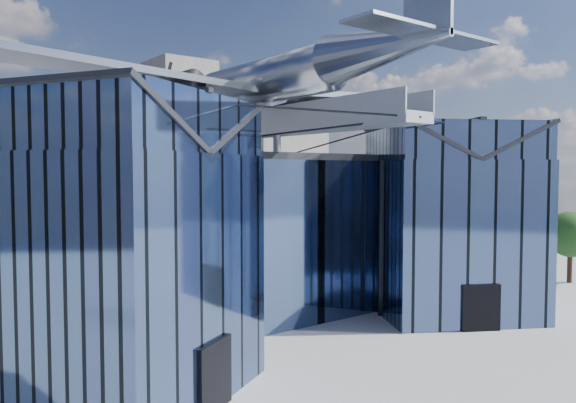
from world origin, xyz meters
TOP-DOWN VIEW (x-y plane):
  - ground_plane at (0.00, 0.00)m, footprint 120.00×120.00m
  - museum at (0.00, 5.82)m, footprint 32.88×24.50m
  - bg_towers at (1.45, 50.49)m, footprint 77.00×24.50m
  - tree_plaza_e at (26.14, -0.93)m, footprint 4.66×4.66m
  - tree_side_e at (29.62, 3.25)m, footprint 3.63×3.63m

SIDE VIEW (x-z plane):
  - ground_plane at x=0.00m, z-range 0.00..0.00m
  - tree_side_e at x=29.62m, z-range 0.94..6.24m
  - tree_plaza_e at x=26.14m, z-range 1.01..6.71m
  - museum at x=0.00m, z-range -3.26..14.34m
  - bg_towers at x=1.45m, z-range -2.99..23.01m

